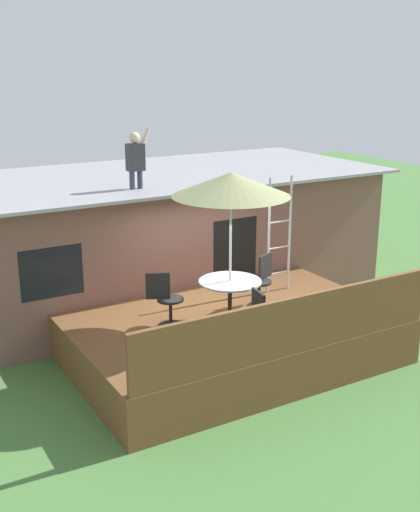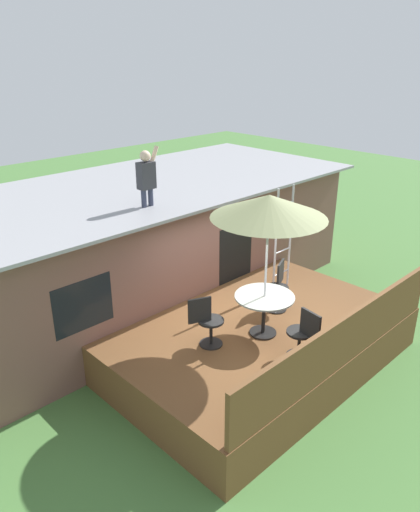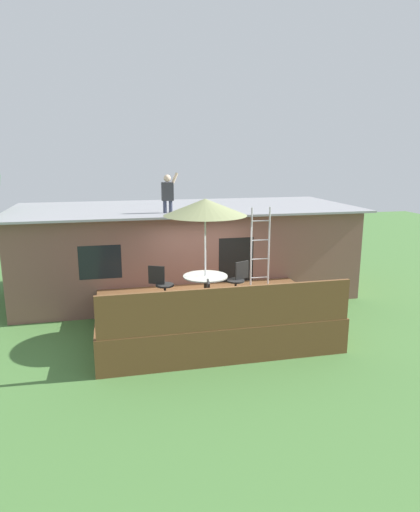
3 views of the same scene
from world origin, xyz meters
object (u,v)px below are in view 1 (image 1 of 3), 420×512
Objects in this scene: step_ladder at (279,235)px; patio_chair_left at (166,300)px; patio_chair_right at (261,281)px; patio_table at (230,290)px; patio_umbrella at (231,184)px; person_figure at (136,156)px; patio_chair_near at (254,317)px.

patio_chair_left is at bearing -169.53° from step_ladder.
patio_chair_right is at bearing -145.85° from step_ladder.
patio_umbrella reaches higher than patio_table.
patio_chair_right is at bearing -55.52° from person_figure.
patio_table is 0.47× the size of step_ladder.
patio_table is at bearing -78.31° from person_figure.
person_figure is 3.27m from patio_chair_right.
patio_chair_near is at bearing 27.64° from patio_chair_right.
patio_umbrella is at bearing -0.00° from patio_chair_right.
patio_chair_right and patio_chair_near have the same top height.
patio_chair_left is at bearing 40.16° from patio_chair_near.
person_figure is at bearing 14.95° from patio_chair_near.
person_figure is 1.21× the size of patio_chair_left.
step_ladder reaches higher than patio_chair_right.
patio_chair_near is (-0.14, -0.94, -0.13)m from patio_table.
patio_chair_left is at bearing 156.52° from patio_table.
step_ladder is 1.98× the size of person_figure.
person_figure is (-2.16, 1.59, 1.43)m from step_ladder.
patio_chair_left is (-0.97, 0.42, -0.13)m from patio_table.
patio_chair_left and patio_chair_near have the same top height.
step_ladder is (1.65, 0.91, -1.25)m from patio_umbrella.
patio_table is 1.13× the size of patio_chair_right.
patio_umbrella reaches higher than patio_chair_right.
patio_chair_right reaches higher than patio_table.
patio_chair_near is at bearing -83.81° from person_figure.
step_ladder is (1.65, 0.91, 0.51)m from patio_table.
patio_chair_left is (-0.97, 0.42, -1.89)m from patio_umbrella.
patio_umbrella is at bearing -78.31° from person_figure.
patio_chair_right is (0.92, 0.41, -1.89)m from patio_umbrella.
patio_umbrella is at bearing 116.57° from patio_table.
person_figure is (-0.52, 2.50, 0.18)m from patio_umbrella.
patio_chair_left reaches higher than patio_table.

